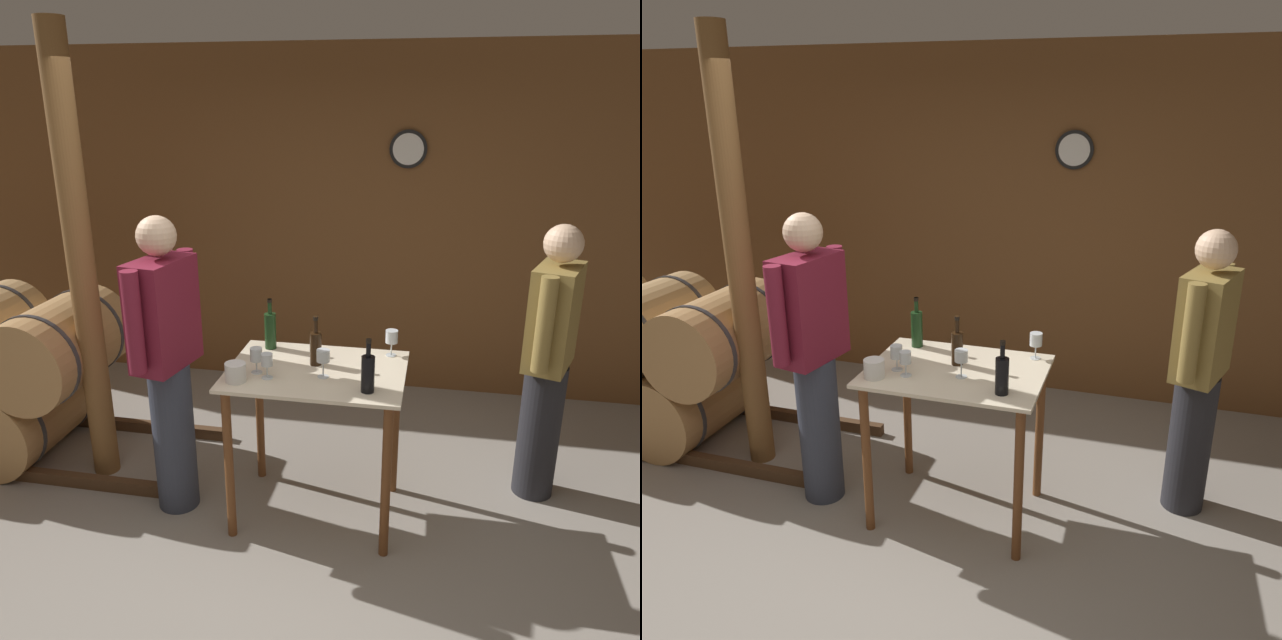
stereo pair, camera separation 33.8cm
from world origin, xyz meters
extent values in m
plane|color=gray|center=(0.00, 0.00, 0.00)|extent=(14.00, 14.00, 0.00)
cube|color=brown|center=(0.00, 2.58, 1.35)|extent=(8.40, 0.05, 2.70)
cylinder|color=black|center=(0.50, 2.54, 1.94)|extent=(0.28, 0.03, 0.28)
cylinder|color=white|center=(0.50, 2.52, 1.94)|extent=(0.23, 0.01, 0.23)
cube|color=#4C331E|center=(-2.52, 1.42, 0.04)|extent=(3.79, 0.06, 0.08)
cylinder|color=#38383D|center=(-2.52, 1.33, 0.29)|extent=(0.60, 0.03, 0.60)
cylinder|color=#AD7F4C|center=(-1.90, 1.06, 0.29)|extent=(0.58, 0.89, 0.58)
cylinder|color=#38383D|center=(-1.90, 0.79, 0.29)|extent=(0.60, 0.03, 0.60)
cylinder|color=#38383D|center=(-1.90, 1.33, 0.29)|extent=(0.60, 0.03, 0.60)
cylinder|color=tan|center=(-2.21, 1.06, 0.79)|extent=(0.58, 0.89, 0.58)
cylinder|color=#38383D|center=(-2.21, 1.33, 0.79)|extent=(0.60, 0.03, 0.60)
cylinder|color=#AD7F4C|center=(-1.60, 1.06, 0.79)|extent=(0.58, 0.89, 0.58)
cylinder|color=#38383D|center=(-1.60, 0.79, 0.79)|extent=(0.60, 0.03, 0.60)
cylinder|color=#38383D|center=(-1.60, 1.33, 0.79)|extent=(0.60, 0.03, 0.60)
cube|color=beige|center=(0.16, 0.74, 0.90)|extent=(0.96, 0.71, 0.02)
cylinder|color=brown|center=(-0.26, 0.44, 0.44)|extent=(0.05, 0.05, 0.89)
cylinder|color=brown|center=(0.58, 0.44, 0.44)|extent=(0.05, 0.05, 0.89)
cylinder|color=brown|center=(-0.26, 1.04, 0.44)|extent=(0.05, 0.05, 0.89)
cylinder|color=brown|center=(0.58, 1.04, 0.44)|extent=(0.05, 0.05, 0.89)
cylinder|color=brown|center=(-1.28, 0.91, 1.35)|extent=(0.16, 0.16, 2.70)
cylinder|color=#193819|center=(-0.17, 0.99, 1.02)|extent=(0.07, 0.07, 0.21)
cylinder|color=#193819|center=(-0.17, 0.99, 1.17)|extent=(0.02, 0.02, 0.09)
cylinder|color=black|center=(-0.17, 0.99, 1.20)|extent=(0.03, 0.03, 0.02)
cylinder|color=black|center=(0.14, 0.81, 1.00)|extent=(0.06, 0.06, 0.19)
cylinder|color=black|center=(0.14, 0.81, 1.14)|extent=(0.02, 0.02, 0.09)
cylinder|color=black|center=(0.14, 0.81, 1.18)|extent=(0.03, 0.03, 0.02)
cylinder|color=black|center=(0.46, 0.52, 1.00)|extent=(0.07, 0.07, 0.19)
cylinder|color=black|center=(0.46, 0.52, 1.15)|extent=(0.02, 0.02, 0.09)
cylinder|color=black|center=(0.46, 0.52, 1.18)|extent=(0.03, 0.03, 0.02)
cylinder|color=silver|center=(-0.15, 0.64, 0.91)|extent=(0.06, 0.06, 0.00)
cylinder|color=silver|center=(-0.15, 0.64, 0.95)|extent=(0.01, 0.01, 0.07)
cylinder|color=silver|center=(-0.15, 0.64, 1.01)|extent=(0.07, 0.07, 0.07)
cylinder|color=silver|center=(-0.08, 0.58, 0.91)|extent=(0.06, 0.06, 0.00)
cylinder|color=silver|center=(-0.08, 0.58, 0.95)|extent=(0.01, 0.01, 0.07)
cylinder|color=silver|center=(-0.08, 0.58, 1.01)|extent=(0.06, 0.06, 0.06)
cylinder|color=silver|center=(0.21, 0.65, 0.91)|extent=(0.06, 0.06, 0.00)
cylinder|color=silver|center=(0.21, 0.65, 0.96)|extent=(0.01, 0.01, 0.09)
cylinder|color=silver|center=(0.21, 0.65, 1.03)|extent=(0.07, 0.07, 0.06)
cylinder|color=silver|center=(0.54, 1.02, 0.91)|extent=(0.06, 0.06, 0.00)
cylinder|color=silver|center=(0.54, 1.02, 0.95)|extent=(0.01, 0.01, 0.08)
cylinder|color=silver|center=(0.54, 1.02, 1.03)|extent=(0.07, 0.07, 0.07)
cylinder|color=white|center=(-0.23, 0.52, 0.96)|extent=(0.11, 0.11, 0.10)
cylinder|color=#333847|center=(-0.67, 0.66, 0.45)|extent=(0.24, 0.24, 0.90)
cube|color=maroon|center=(-0.67, 0.66, 1.20)|extent=(0.29, 0.43, 0.60)
sphere|color=beige|center=(-0.67, 0.66, 1.63)|extent=(0.21, 0.21, 0.21)
cylinder|color=maroon|center=(-0.71, 0.41, 1.23)|extent=(0.09, 0.09, 0.54)
cylinder|color=maroon|center=(-0.63, 0.91, 1.23)|extent=(0.09, 0.09, 0.54)
cylinder|color=#232328|center=(1.42, 1.19, 0.42)|extent=(0.24, 0.24, 0.85)
cube|color=olive|center=(1.42, 1.19, 1.14)|extent=(0.34, 0.45, 0.59)
sphere|color=beige|center=(1.42, 1.19, 1.56)|extent=(0.21, 0.21, 0.21)
cylinder|color=olive|center=(1.51, 1.43, 1.17)|extent=(0.09, 0.09, 0.53)
cylinder|color=olive|center=(1.34, 0.96, 1.17)|extent=(0.09, 0.09, 0.53)
camera|label=1|loc=(0.76, -2.29, 2.29)|focal=35.00mm
camera|label=2|loc=(1.09, -2.21, 2.29)|focal=35.00mm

